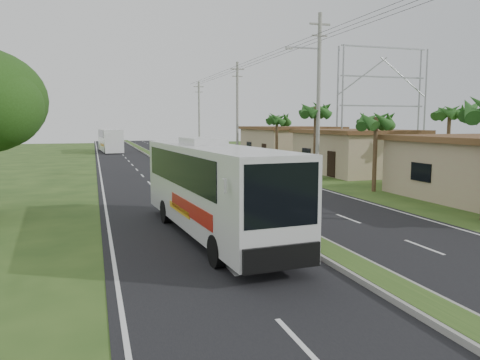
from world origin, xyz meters
name	(u,v)px	position (x,y,z in m)	size (l,w,h in m)	color
ground	(332,256)	(0.00, 0.00, 0.00)	(180.00, 180.00, 0.00)	#2B491A
road_asphalt	(198,181)	(0.00, 20.00, 0.01)	(14.00, 160.00, 0.02)	black
median_strip	(198,180)	(0.00, 20.00, 0.10)	(1.20, 160.00, 0.18)	gray
lane_edge_left	(102,185)	(-6.70, 20.00, 0.00)	(0.12, 160.00, 0.01)	silver
lane_edge_right	(284,178)	(6.70, 20.00, 0.00)	(0.12, 160.00, 0.01)	silver
shop_mid	(354,151)	(14.00, 22.00, 1.86)	(7.60, 10.60, 3.67)	tan
shop_far	(289,143)	(14.00, 36.00, 1.93)	(8.60, 11.60, 3.82)	tan
palm_verge_b	(376,121)	(9.40, 12.00, 4.36)	(2.40, 2.40, 5.05)	#473321
palm_verge_c	(316,111)	(8.80, 19.00, 5.12)	(2.40, 2.40, 5.85)	#473321
palm_verge_d	(277,119)	(9.30, 28.00, 4.55)	(2.40, 2.40, 5.25)	#473321
palm_behind_shop	(450,113)	(17.50, 15.00, 4.93)	(2.40, 2.40, 5.65)	#473321
utility_pole_b	(318,95)	(8.47, 18.00, 6.26)	(3.20, 0.28, 12.00)	gray
utility_pole_c	(237,110)	(8.50, 38.00, 5.67)	(1.60, 0.28, 11.00)	gray
utility_pole_d	(199,115)	(8.50, 58.00, 5.42)	(1.60, 0.28, 10.50)	gray
billboard_lattice	(382,98)	(22.00, 30.00, 6.82)	(10.18, 1.18, 12.07)	gray
coach_bus_main	(212,183)	(-3.03, 3.71, 2.02)	(3.25, 11.50, 3.67)	silver
coach_bus_far	(110,139)	(-4.82, 57.68, 1.87)	(3.19, 11.47, 3.30)	white
motorcyclist	(257,188)	(0.79, 9.51, 0.91)	(1.85, 0.89, 2.47)	black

